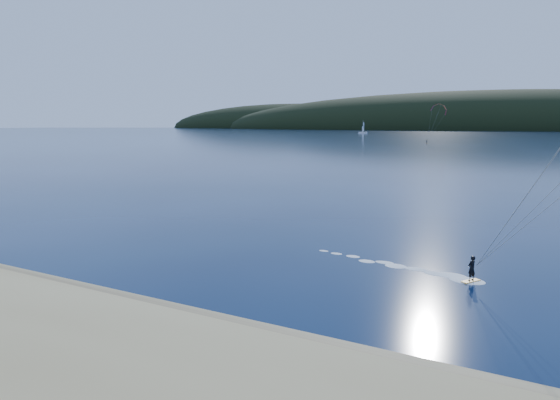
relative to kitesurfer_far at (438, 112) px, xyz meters
The scene contains 5 objects.
ground 208.39m from the kitesurfer_far, 83.82° to the right, with size 1800.00×1800.00×0.00m, color #061432.
wet_sand 203.92m from the kitesurfer_far, 83.69° to the right, with size 220.00×2.50×0.10m.
headland 539.24m from the kitesurfer_far, 87.55° to the left, with size 1200.00×310.00×140.00m.
kitesurfer_far is the anchor object (origin of this frame).
sailboat 217.91m from the kitesurfer_far, 116.12° to the left, with size 8.16×5.24×11.59m.
Camera 1 is at (12.33, -11.60, 9.01)m, focal length 29.95 mm.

